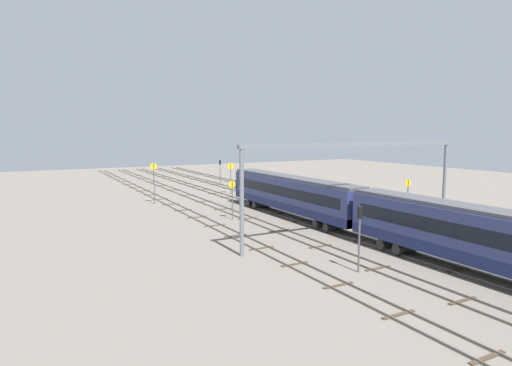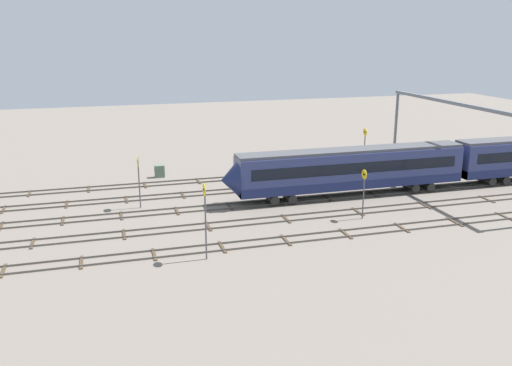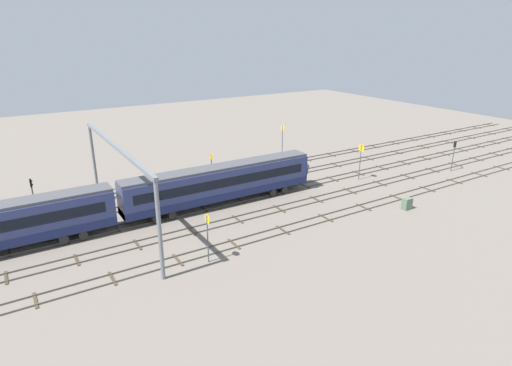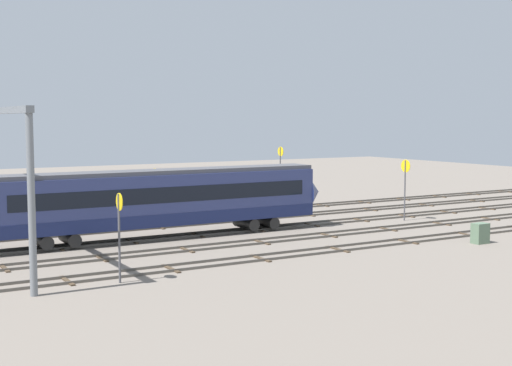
% 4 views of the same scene
% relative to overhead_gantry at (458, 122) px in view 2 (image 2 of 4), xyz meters
% --- Properties ---
extents(ground_plane, '(158.34, 158.34, 0.00)m').
position_rel_overhead_gantry_xyz_m(ground_plane, '(17.03, -0.14, -7.20)').
color(ground_plane, slate).
extents(track_near_foreground, '(142.34, 2.40, 0.16)m').
position_rel_overhead_gantry_xyz_m(track_near_foreground, '(17.03, -10.03, -7.13)').
color(track_near_foreground, '#59544C').
rests_on(track_near_foreground, ground).
extents(track_second_near, '(142.34, 2.40, 0.16)m').
position_rel_overhead_gantry_xyz_m(track_second_near, '(17.03, -5.09, -7.13)').
color(track_second_near, '#59544C').
rests_on(track_second_near, ground).
extents(track_with_train, '(142.34, 2.40, 0.16)m').
position_rel_overhead_gantry_xyz_m(track_with_train, '(17.03, -0.14, -7.14)').
color(track_with_train, '#59544C').
rests_on(track_with_train, ground).
extents(track_second_far, '(142.34, 2.40, 0.16)m').
position_rel_overhead_gantry_xyz_m(track_second_far, '(17.03, 4.80, -7.13)').
color(track_second_far, '#59544C').
rests_on(track_second_far, ground).
extents(track_far_background, '(142.34, 2.40, 0.16)m').
position_rel_overhead_gantry_xyz_m(track_far_background, '(17.03, 9.74, -7.14)').
color(track_far_background, '#59544C').
rests_on(track_far_background, ground).
extents(overhead_gantry, '(0.40, 25.13, 9.19)m').
position_rel_overhead_gantry_xyz_m(overhead_gantry, '(0.00, 0.00, 0.00)').
color(overhead_gantry, slate).
rests_on(overhead_gantry, ground).
extents(speed_sign_near_foreground, '(0.14, 0.89, 4.58)m').
position_rel_overhead_gantry_xyz_m(speed_sign_near_foreground, '(13.93, 6.57, -4.22)').
color(speed_sign_near_foreground, '#4C4C51').
rests_on(speed_sign_near_foreground, ground).
extents(speed_sign_mid_trackside, '(0.14, 0.95, 5.85)m').
position_rel_overhead_gantry_xyz_m(speed_sign_mid_trackside, '(29.20, 11.60, -3.42)').
color(speed_sign_mid_trackside, '#4C4C51').
rests_on(speed_sign_mid_trackside, ground).
extents(speed_sign_far_trackside, '(0.14, 0.93, 4.73)m').
position_rel_overhead_gantry_xyz_m(speed_sign_far_trackside, '(4.53, -11.75, -4.10)').
color(speed_sign_far_trackside, '#4C4C51').
rests_on(speed_sign_far_trackside, ground).
extents(speed_sign_distant_end, '(0.14, 1.07, 5.15)m').
position_rel_overhead_gantry_xyz_m(speed_sign_distant_end, '(32.95, -2.14, -3.73)').
color(speed_sign_distant_end, '#4C4C51').
rests_on(speed_sign_distant_end, ground).
extents(relay_cabinet, '(1.12, 0.77, 1.41)m').
position_rel_overhead_gantry_xyz_m(relay_cabinet, '(29.90, -13.08, -6.50)').
color(relay_cabinet, '#597259').
rests_on(relay_cabinet, ground).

